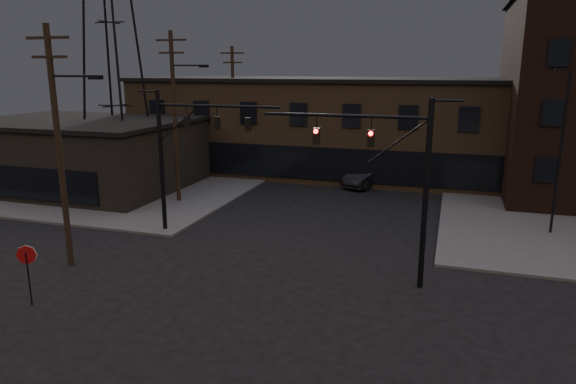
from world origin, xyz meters
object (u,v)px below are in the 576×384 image
object	(u,v)px
stop_sign	(27,261)
parked_car_lot_a	(562,189)
car_crossing	(368,176)
traffic_signal_far	(181,146)
parked_car_lot_b	(552,188)
traffic_signal_near	(398,173)

from	to	relation	value
stop_sign	parked_car_lot_a	xyz separation A→B (m)	(23.00, 24.70, -1.00)
stop_sign	car_crossing	xyz separation A→B (m)	(9.24, 25.01, -1.00)
traffic_signal_far	parked_car_lot_b	bearing A→B (deg)	35.01
traffic_signal_near	car_crossing	size ratio (longest dim) A/B	1.57
traffic_signal_far	stop_sign	world-z (taller)	traffic_signal_far
traffic_signal_near	car_crossing	bearing A→B (deg)	102.52
traffic_signal_far	stop_sign	bearing A→B (deg)	-97.32
traffic_signal_far	parked_car_lot_a	world-z (taller)	traffic_signal_far
parked_car_lot_a	parked_car_lot_b	xyz separation A→B (m)	(-0.63, 0.06, 0.03)
traffic_signal_near	stop_sign	xyz separation A→B (m)	(-13.36, -6.49, -3.09)
car_crossing	traffic_signal_far	bearing A→B (deg)	-96.23
stop_sign	parked_car_lot_b	bearing A→B (deg)	47.90
traffic_signal_far	stop_sign	distance (m)	10.55
traffic_signal_near	traffic_signal_far	size ratio (longest dim) A/B	1.00
stop_sign	parked_car_lot_a	world-z (taller)	stop_sign
parked_car_lot_b	traffic_signal_far	bearing A→B (deg)	137.16
parked_car_lot_a	parked_car_lot_b	bearing A→B (deg)	71.60
parked_car_lot_a	car_crossing	world-z (taller)	car_crossing
traffic_signal_far	parked_car_lot_a	xyz separation A→B (m)	(21.72, 14.71, -4.16)
traffic_signal_far	car_crossing	distance (m)	17.51
stop_sign	parked_car_lot_b	world-z (taller)	stop_sign
car_crossing	stop_sign	bearing A→B (deg)	-88.60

